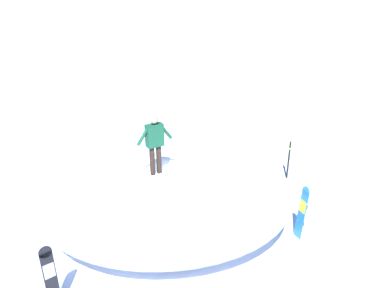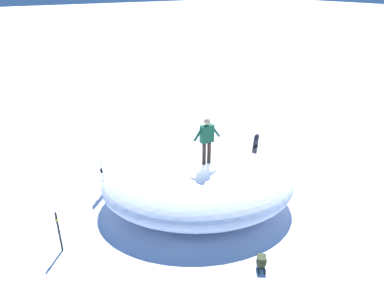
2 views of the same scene
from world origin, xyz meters
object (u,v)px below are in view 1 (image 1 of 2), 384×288
Objects in this scene: snowboard_primary_upright at (302,212)px; snowboarder_standing at (155,141)px; snowboard_secondary_upright at (50,277)px; trail_marker_pole at (289,159)px; backpack_near at (118,169)px.

snowboarder_standing is at bearing -134.72° from snowboard_primary_upright.
snowboard_secondary_upright is 8.78m from trail_marker_pole.
snowboarder_standing reaches higher than snowboard_secondary_upright.
trail_marker_pole is at bearing 49.83° from backpack_near.
backpack_near is (-4.74, 4.05, -0.64)m from snowboard_secondary_upright.
backpack_near is at bearing 171.46° from snowboarder_standing.
snowboarder_standing reaches higher than backpack_near.
snowboard_secondary_upright is at bearing -40.52° from backpack_near.
snowboarder_standing is 4.49m from snowboard_primary_upright.
backpack_near is at bearing -159.84° from snowboard_primary_upright.
trail_marker_pole is (0.41, 5.23, -1.97)m from snowboarder_standing.
snowboard_primary_upright is 0.98× the size of snowboard_secondary_upright.
snowboard_primary_upright is at bearing 20.16° from backpack_near.
snowboard_secondary_upright reaches higher than backpack_near.
snowboarder_standing is 5.61m from trail_marker_pole.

